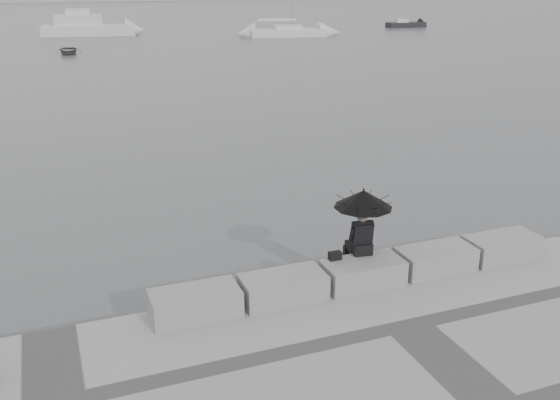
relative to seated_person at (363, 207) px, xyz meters
name	(u,v)px	position (x,y,z in m)	size (l,w,h in m)	color
ground	(351,296)	(-0.14, 0.10, -2.01)	(360.00, 360.00, 0.00)	#4C4F51
stone_block_far_left	(195,303)	(-3.54, -0.35, -1.26)	(1.60, 0.80, 0.50)	slate
stone_block_left	(283,287)	(-1.84, -0.35, -1.26)	(1.60, 0.80, 0.50)	slate
stone_block_centre	(363,273)	(-0.14, -0.35, -1.26)	(1.60, 0.80, 0.50)	slate
stone_block_right	(435,259)	(1.56, -0.35, -1.26)	(1.60, 0.80, 0.50)	slate
stone_block_far_right	(502,247)	(3.26, -0.35, -1.26)	(1.60, 0.80, 0.50)	slate
seated_person	(363,207)	(0.00, 0.00, 0.00)	(1.18, 1.18, 1.39)	black
bag	(335,256)	(-0.62, -0.07, -0.93)	(0.25, 0.14, 0.16)	black
sailboat_right	(288,32)	(19.80, 53.49, -1.49)	(8.37, 3.77, 12.90)	silver
motor_cruiser	(89,27)	(0.15, 62.47, -1.11)	(10.07, 4.44, 4.50)	silver
small_motorboat	(406,25)	(38.33, 59.83, -1.69)	(5.07, 1.82, 1.10)	black
dinghy	(68,51)	(-3.05, 46.01, -1.73)	(3.29, 1.39, 0.56)	slate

